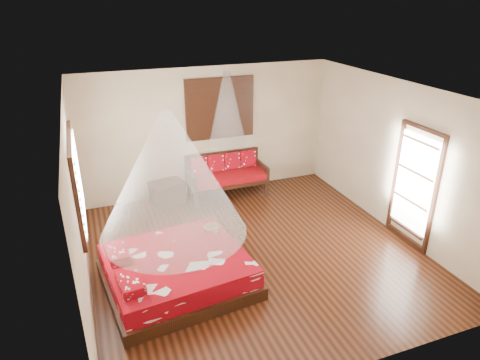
% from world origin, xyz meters
% --- Properties ---
extents(room, '(5.54, 5.54, 2.84)m').
position_xyz_m(room, '(0.00, 0.00, 1.40)').
color(room, black).
rests_on(room, ground).
extents(bed, '(2.32, 2.15, 0.64)m').
position_xyz_m(bed, '(-1.49, -0.40, 0.25)').
color(bed, black).
rests_on(bed, floor).
extents(daybed, '(1.71, 0.76, 0.94)m').
position_xyz_m(daybed, '(0.28, 2.38, 0.52)').
color(daybed, black).
rests_on(daybed, floor).
extents(storage_chest, '(0.81, 0.68, 0.48)m').
position_xyz_m(storage_chest, '(-1.03, 2.45, 0.24)').
color(storage_chest, black).
rests_on(storage_chest, floor).
extents(shutter_panel, '(1.52, 0.06, 1.32)m').
position_xyz_m(shutter_panel, '(0.28, 2.72, 1.90)').
color(shutter_panel, black).
rests_on(shutter_panel, wall_back).
extents(window_left, '(0.10, 1.74, 1.34)m').
position_xyz_m(window_left, '(-2.71, 0.20, 1.70)').
color(window_left, black).
rests_on(window_left, wall_left).
extents(glazed_door, '(0.08, 1.02, 2.16)m').
position_xyz_m(glazed_door, '(2.72, -0.60, 1.07)').
color(glazed_door, black).
rests_on(glazed_door, floor).
extents(wine_tray, '(0.29, 0.29, 0.23)m').
position_xyz_m(wine_tray, '(-0.71, 0.25, 0.56)').
color(wine_tray, brown).
rests_on(wine_tray, bed).
extents(mosquito_net_main, '(2.12, 2.12, 1.80)m').
position_xyz_m(mosquito_net_main, '(-1.48, -0.40, 1.85)').
color(mosquito_net_main, white).
rests_on(mosquito_net_main, ceiling).
extents(mosquito_net_daybed, '(0.79, 0.79, 1.50)m').
position_xyz_m(mosquito_net_daybed, '(0.28, 2.25, 2.00)').
color(mosquito_net_daybed, white).
rests_on(mosquito_net_daybed, ceiling).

